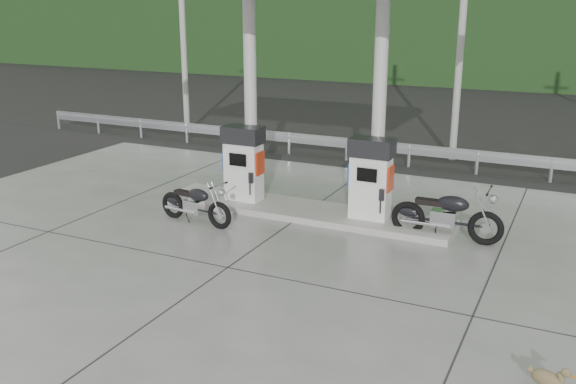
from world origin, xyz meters
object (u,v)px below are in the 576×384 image
at_px(motorcycle_right, 447,216).
at_px(gas_pump_left, 244,163).
at_px(gas_pump_right, 371,179).
at_px(duck, 548,380).
at_px(motorcycle_left, 195,204).

bearing_deg(motorcycle_right, gas_pump_left, 176.12).
xyz_separation_m(gas_pump_left, gas_pump_right, (3.20, 0.00, 0.00)).
relative_size(gas_pump_right, duck, 3.42).
bearing_deg(motorcycle_left, duck, -17.85).
bearing_deg(motorcycle_right, gas_pump_right, 171.31).
distance_m(motorcycle_left, duck, 8.46).
height_order(gas_pump_right, motorcycle_right, gas_pump_right).
bearing_deg(motorcycle_right, motorcycle_left, -166.51).
distance_m(gas_pump_left, motorcycle_right, 4.98).
distance_m(gas_pump_right, duck, 6.69).
bearing_deg(gas_pump_left, motorcycle_left, -101.82).
height_order(gas_pump_left, gas_pump_right, same).
distance_m(motorcycle_right, duck, 5.52).
xyz_separation_m(gas_pump_left, motorcycle_left, (-0.34, -1.62, -0.61)).
xyz_separation_m(motorcycle_left, motorcycle_right, (5.28, 1.39, 0.08)).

